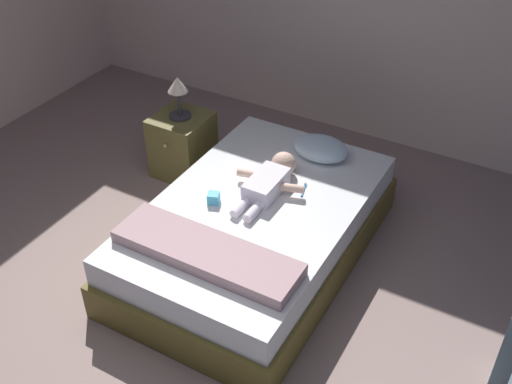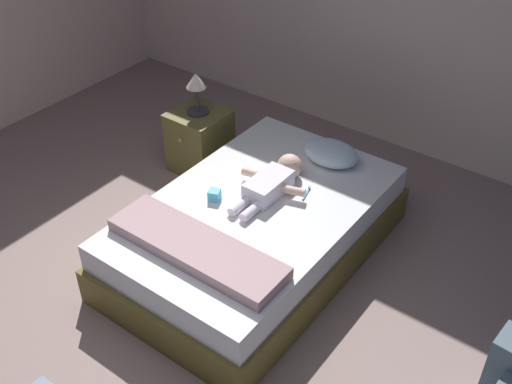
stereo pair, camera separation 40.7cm
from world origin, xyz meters
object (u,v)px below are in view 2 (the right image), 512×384
object	(u,v)px
bed	(256,231)
toothbrush	(307,193)
pillow	(331,153)
toy_block	(214,195)
baby	(274,181)
nightstand	(200,141)
lamp	(196,86)

from	to	relation	value
bed	toothbrush	xyz separation A→B (m)	(0.21, 0.30, 0.25)
pillow	toy_block	distance (m)	0.94
bed	toy_block	distance (m)	0.40
baby	toy_block	size ratio (longest dim) A/B	7.13
toothbrush	nightstand	xyz separation A→B (m)	(-1.26, 0.32, -0.21)
pillow	toothbrush	distance (m)	0.44
pillow	lamp	world-z (taller)	lamp
baby	toy_block	world-z (taller)	baby
pillow	toy_block	world-z (taller)	pillow
bed	lamp	size ratio (longest dim) A/B	5.98
nightstand	lamp	bearing A→B (deg)	90.00
lamp	toy_block	size ratio (longest dim) A/B	3.57
pillow	toy_block	size ratio (longest dim) A/B	4.30
baby	nightstand	world-z (taller)	baby
toothbrush	toy_block	xyz separation A→B (m)	(-0.46, -0.43, 0.03)
baby	nightstand	bearing A→B (deg)	158.21
toy_block	baby	bearing A→B (deg)	52.77
nightstand	toy_block	distance (m)	1.12
toothbrush	nightstand	bearing A→B (deg)	165.59
bed	pillow	size ratio (longest dim) A/B	4.97
baby	nightstand	size ratio (longest dim) A/B	1.30
nightstand	lamp	distance (m)	0.50
lamp	bed	bearing A→B (deg)	-30.72
baby	pillow	bearing A→B (deg)	75.27
pillow	baby	xyz separation A→B (m)	(-0.14, -0.53, -0.01)
nightstand	lamp	xyz separation A→B (m)	(0.00, 0.00, 0.50)
pillow	baby	distance (m)	0.54
toothbrush	bed	bearing A→B (deg)	-124.76
baby	lamp	xyz separation A→B (m)	(-1.05, 0.42, 0.23)
lamp	baby	bearing A→B (deg)	-21.79
baby	nightstand	xyz separation A→B (m)	(-1.05, 0.42, -0.27)
toy_block	pillow	bearing A→B (deg)	65.53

